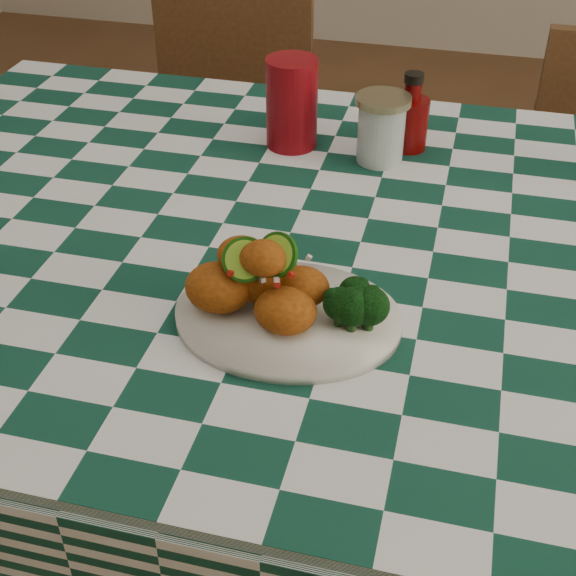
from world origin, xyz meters
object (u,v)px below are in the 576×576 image
(plate, at_px, (288,318))
(dining_table, at_px, (348,434))
(fried_chicken_pile, at_px, (266,276))
(mason_jar, at_px, (381,129))
(wooden_chair_left, at_px, (222,185))
(red_tumbler, at_px, (292,103))
(ketchup_bottle, at_px, (411,112))

(plate, bearing_deg, dining_table, 74.92)
(fried_chicken_pile, height_order, mason_jar, fried_chicken_pile)
(wooden_chair_left, bearing_deg, red_tumbler, -60.34)
(fried_chicken_pile, xyz_separation_m, ketchup_bottle, (0.11, 0.52, -0.00))
(fried_chicken_pile, xyz_separation_m, red_tumbler, (-0.09, 0.48, 0.01))
(wooden_chair_left, bearing_deg, ketchup_bottle, -43.38)
(plate, distance_m, fried_chicken_pile, 0.06)
(dining_table, height_order, mason_jar, mason_jar)
(mason_jar, bearing_deg, wooden_chair_left, 133.86)
(red_tumbler, bearing_deg, wooden_chair_left, 123.20)
(dining_table, relative_size, mason_jar, 14.78)
(plate, distance_m, mason_jar, 0.46)
(dining_table, distance_m, wooden_chair_left, 0.85)
(dining_table, relative_size, fried_chicken_pile, 10.63)
(fried_chicken_pile, relative_size, ketchup_bottle, 1.18)
(dining_table, height_order, wooden_chair_left, wooden_chair_left)
(plate, relative_size, red_tumbler, 1.84)
(fried_chicken_pile, distance_m, mason_jar, 0.46)
(dining_table, bearing_deg, plate, -105.08)
(ketchup_bottle, bearing_deg, wooden_chair_left, 140.16)
(dining_table, bearing_deg, mason_jar, 93.08)
(plate, bearing_deg, red_tumbler, 103.43)
(ketchup_bottle, height_order, mason_jar, ketchup_bottle)
(plate, bearing_deg, wooden_chair_left, 113.68)
(fried_chicken_pile, bearing_deg, ketchup_bottle, 78.15)
(fried_chicken_pile, relative_size, mason_jar, 1.39)
(red_tumbler, xyz_separation_m, mason_jar, (0.16, -0.02, -0.02))
(plate, distance_m, red_tumbler, 0.50)
(plate, height_order, fried_chicken_pile, fried_chicken_pile)
(dining_table, xyz_separation_m, plate, (-0.05, -0.20, 0.40))
(wooden_chair_left, bearing_deg, plate, -69.86)
(plate, height_order, mason_jar, mason_jar)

